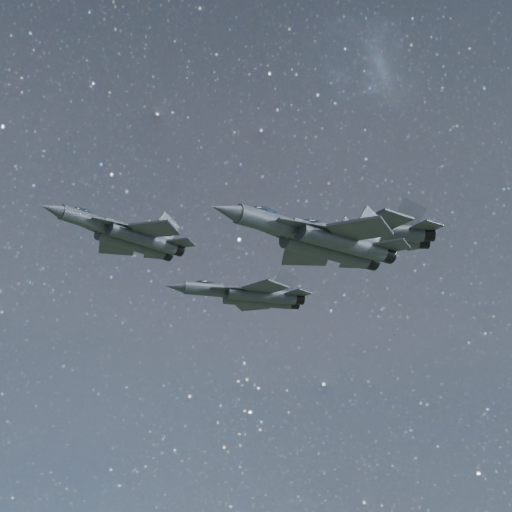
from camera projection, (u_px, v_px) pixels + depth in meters
name	position (u px, v px, depth m)	size (l,w,h in m)	color
jet_lead	(126.00, 235.00, 79.48)	(15.33, 10.10, 3.93)	#2D3138
jet_left	(249.00, 295.00, 97.91)	(16.70, 11.72, 4.21)	#2D3138
jet_right	(321.00, 239.00, 72.69)	(18.99, 12.93, 4.77)	#2D3138
jet_slot	(365.00, 234.00, 85.78)	(18.01, 12.16, 4.54)	#2D3138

